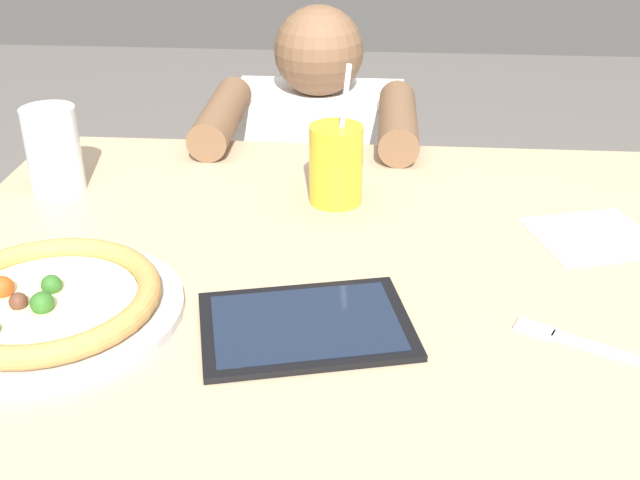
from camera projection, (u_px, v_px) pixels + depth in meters
name	position (u px, v px, depth m)	size (l,w,h in m)	color
dining_table	(351.00, 334.00, 1.10)	(1.16, 0.87, 0.75)	tan
pizza_near	(47.00, 302.00, 0.92)	(0.32, 0.32, 0.04)	#B7B7BC
drink_cup_colored	(336.00, 164.00, 1.18)	(0.08, 0.08, 0.21)	gold
water_cup_clear	(53.00, 149.00, 1.21)	(0.08, 0.08, 0.13)	silver
paper_napkin	(592.00, 236.00, 1.10)	(0.16, 0.14, 0.00)	white
fork	(595.00, 347.00, 0.87)	(0.19, 0.11, 0.00)	silver
tablet	(306.00, 325.00, 0.90)	(0.27, 0.22, 0.01)	black
diner_seated	(319.00, 233.00, 1.80)	(0.40, 0.51, 0.94)	#333847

